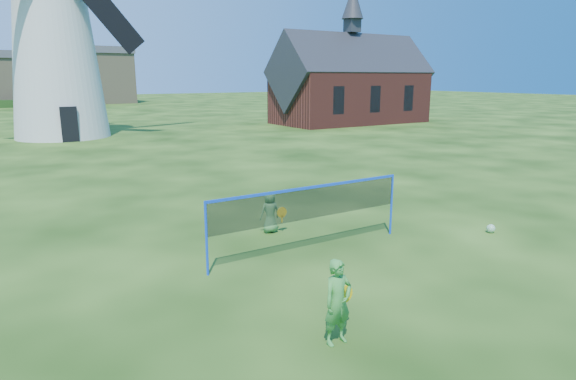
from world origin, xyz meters
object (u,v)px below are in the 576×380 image
(windmill, at_px, (54,40))
(play_ball, at_px, (491,229))
(badminton_net, at_px, (310,204))
(player_girl, at_px, (338,302))
(player_boy, at_px, (270,212))
(chapel, at_px, (351,85))

(windmill, distance_m, play_ball, 29.38)
(badminton_net, relative_size, play_ball, 22.95)
(badminton_net, bearing_deg, player_girl, -118.48)
(player_girl, height_order, play_ball, player_girl)
(badminton_net, distance_m, player_boy, 1.86)
(chapel, distance_m, play_ball, 31.24)
(windmill, height_order, badminton_net, windmill)
(badminton_net, bearing_deg, play_ball, -15.33)
(windmill, bearing_deg, player_boy, -86.71)
(badminton_net, height_order, player_girl, badminton_net)
(windmill, relative_size, chapel, 1.28)
(chapel, relative_size, badminton_net, 2.69)
(chapel, xyz_separation_m, badminton_net, (-21.45, -24.91, -2.09))
(badminton_net, distance_m, player_girl, 3.93)
(chapel, height_order, badminton_net, chapel)
(badminton_net, bearing_deg, chapel, 49.27)
(windmill, distance_m, chapel, 23.17)
(windmill, relative_size, player_girl, 13.19)
(chapel, bearing_deg, play_ball, -122.48)
(player_girl, bearing_deg, play_ball, 15.89)
(windmill, distance_m, player_girl, 30.69)
(play_ball, bearing_deg, player_girl, -162.25)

